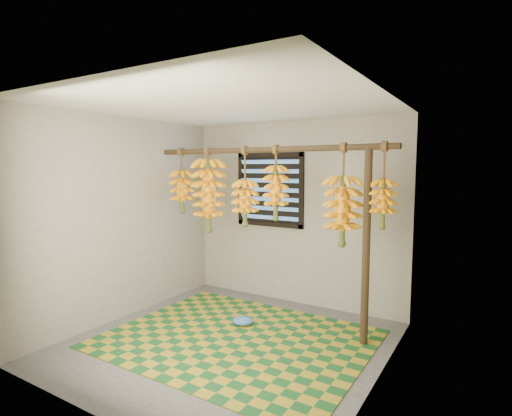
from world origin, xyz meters
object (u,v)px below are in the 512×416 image
Objects in this scene: plastic_bag at (243,321)px; banana_bunch_f at (383,203)px; banana_bunch_c at (245,202)px; woven_mat at (237,338)px; banana_bunch_d at (276,192)px; banana_bunch_a at (182,191)px; banana_bunch_b at (209,195)px; banana_bunch_e at (342,211)px; support_post at (366,248)px.

plastic_bag is 0.28× the size of banana_bunch_f.
banana_bunch_c is 1.11× the size of banana_bunch_f.
banana_bunch_c reaches higher than woven_mat.
banana_bunch_d reaches higher than plastic_bag.
banana_bunch_c and banana_bunch_f have the same top height.
banana_bunch_b is at bearing 0.00° from banana_bunch_a.
banana_bunch_e is (0.92, 0.58, 1.35)m from woven_mat.
banana_bunch_b is at bearing 180.00° from banana_bunch_f.
banana_bunch_b is 0.99× the size of banana_bunch_e.
banana_bunch_b is 1.11× the size of banana_bunch_c.
woven_mat is 2.03m from banana_bunch_a.
banana_bunch_e is (-0.25, 0.00, 0.36)m from support_post.
banana_bunch_a is at bearing 180.00° from banana_bunch_e.
support_post is 2.14× the size of banana_bunch_c.
banana_bunch_f is (1.32, 0.58, 1.45)m from woven_mat.
banana_bunch_e is (1.19, 0.00, -0.03)m from banana_bunch_c.
plastic_bag is (-1.31, -0.26, -0.94)m from support_post.
banana_bunch_d is (0.28, 0.26, 1.46)m from plastic_bag.
banana_bunch_c is at bearing 180.00° from support_post.
banana_bunch_d is 1.18m from banana_bunch_f.
banana_bunch_f reaches higher than plastic_bag.
plastic_bag is 1.83m from banana_bunch_a.
banana_bunch_c is (-0.27, 0.58, 1.39)m from woven_mat.
banana_bunch_f is (1.59, -0.00, 0.07)m from banana_bunch_c.
support_post is 1.90× the size of banana_bunch_e.
banana_bunch_f is at bearing -0.00° from banana_bunch_a.
banana_bunch_c is (0.98, 0.00, -0.10)m from banana_bunch_a.
banana_bunch_c is 1.59m from banana_bunch_f.
banana_bunch_c is at bearing 180.00° from banana_bunch_e.
plastic_bag is at bearing -137.72° from banana_bunch_d.
banana_bunch_c is at bearing 180.00° from banana_bunch_f.
plastic_bag is 0.23× the size of banana_bunch_b.
plastic_bag is at bearing 114.21° from woven_mat.
banana_bunch_b is 1.24× the size of banana_bunch_f.
woven_mat is 2.53× the size of banana_bunch_b.
banana_bunch_d is at bearing 42.28° from plastic_bag.
banana_bunch_e reaches higher than woven_mat.
banana_bunch_e is (0.78, 0.00, -0.17)m from banana_bunch_d.
banana_bunch_a and banana_bunch_c have the same top height.
banana_bunch_c is at bearing 116.64° from plastic_bag.
banana_bunch_e is at bearing 13.60° from plastic_bag.
banana_bunch_d is 0.99× the size of banana_bunch_f.
support_post is 2.47m from banana_bunch_a.
banana_bunch_e is at bearing 0.00° from banana_bunch_a.
banana_bunch_f is (2.14, -0.00, 0.00)m from banana_bunch_b.
banana_bunch_b is (-0.82, 0.58, 1.45)m from woven_mat.
banana_bunch_d is at bearing -0.00° from banana_bunch_b.
banana_bunch_e reaches higher than support_post.
banana_bunch_d is (0.14, 0.58, 1.52)m from woven_mat.
support_post is 2.39× the size of banana_bunch_a.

